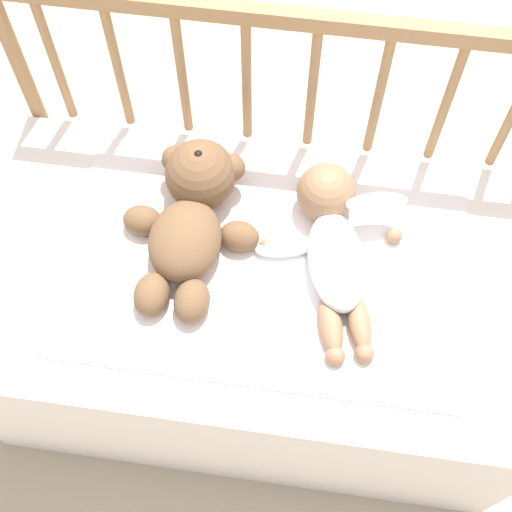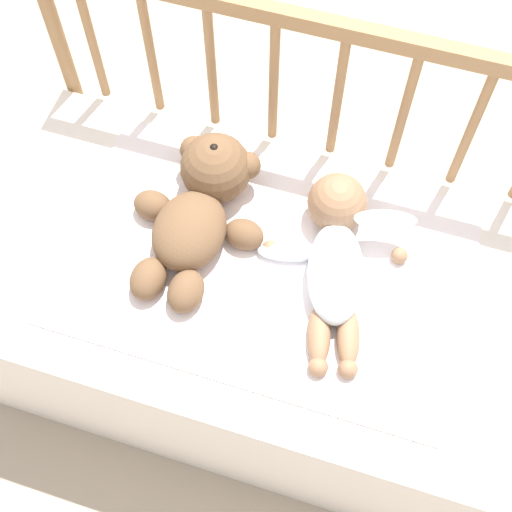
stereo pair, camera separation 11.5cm
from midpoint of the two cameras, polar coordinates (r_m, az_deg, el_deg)
ground_plane at (r=2.02m, az=-1.67°, el=-7.84°), size 12.00×12.00×0.00m
crib_mattress at (r=1.79m, az=-1.88°, el=-5.05°), size 1.24×0.70×0.50m
crib_rail at (r=1.65m, az=-0.21°, el=12.07°), size 1.24×0.04×0.90m
blanket at (r=1.57m, az=-1.45°, el=-0.66°), size 0.88×0.57×0.01m
teddy_bear at (r=1.57m, az=-7.26°, el=3.30°), size 0.31×0.42×0.16m
baby at (r=1.54m, az=4.07°, el=1.08°), size 0.33×0.45×0.13m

